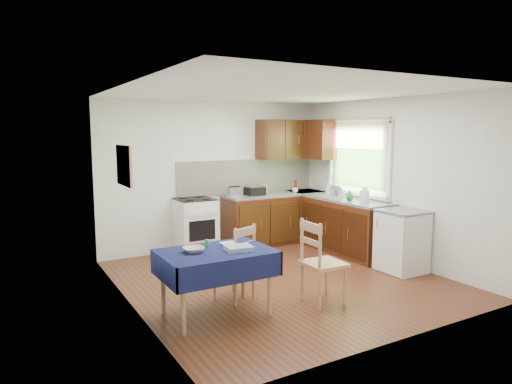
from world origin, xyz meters
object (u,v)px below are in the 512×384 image
toaster (234,192)px  sandwich_press (255,190)px  chair_far (237,260)px  kettle (365,195)px  dining_table (216,260)px  chair_near (320,260)px  dish_rack (334,195)px

toaster → sandwich_press: 0.39m
chair_far → kettle: kettle is taller
dining_table → chair_far: 0.51m
chair_near → dish_rack: bearing=-41.1°
kettle → toaster: bearing=133.7°
chair_far → kettle: 2.69m
sandwich_press → kettle: size_ratio=1.24×
kettle → chair_far: bearing=-166.5°
dining_table → toaster: toaster is taller
dining_table → toaster: (1.49, 2.45, 0.37)m
chair_near → sandwich_press: size_ratio=3.28×
dining_table → chair_near: bearing=4.3°
sandwich_press → kettle: 1.88m
chair_far → dish_rack: size_ratio=2.02×
dining_table → kettle: bearing=35.5°
chair_near → dish_rack: size_ratio=2.20×
chair_far → dish_rack: (2.51, 1.29, 0.44)m
sandwich_press → dish_rack: dish_rack is taller
chair_far → sandwich_press: size_ratio=3.01×
chair_near → sandwich_press: (0.70, 2.73, 0.46)m
chair_far → kettle: (2.57, 0.62, 0.53)m
toaster → dish_rack: size_ratio=0.52×
chair_near → sandwich_press: bearing=-12.6°
chair_far → chair_near: bearing=122.0°
dish_rack → kettle: (0.05, -0.67, 0.08)m
dining_table → chair_far: bearing=53.8°
chair_far → kettle: size_ratio=3.72×
dish_rack → kettle: size_ratio=1.85×
chair_near → chair_far: bearing=54.7°
dining_table → toaster: 2.89m
kettle → chair_near: bearing=-146.2°
sandwich_press → kettle: (1.09, -1.53, 0.02)m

